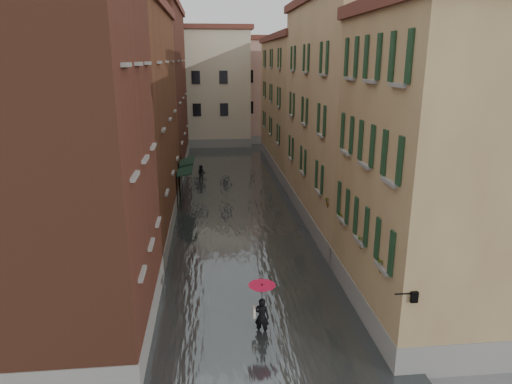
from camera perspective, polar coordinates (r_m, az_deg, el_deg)
ground at (r=20.50m, az=-0.41°, el=-12.68°), size 120.00×120.00×0.00m
floodwater at (r=32.43m, az=-2.59°, el=-1.36°), size 10.00×60.00×0.20m
building_left_near at (r=17.07m, az=-23.90°, el=3.29°), size 6.00×8.00×13.00m
building_left_mid at (r=27.62m, az=-17.06°, el=7.94°), size 6.00×14.00×12.50m
building_left_far at (r=42.29m, az=-13.35°, el=11.91°), size 6.00×16.00×14.00m
building_right_near at (r=18.55m, az=22.26°, el=2.04°), size 6.00×8.00×11.50m
building_right_mid at (r=28.43m, az=12.14°, el=9.02°), size 6.00×14.00×13.00m
building_right_far at (r=42.95m, az=5.95°, el=10.64°), size 6.00×16.00×11.50m
building_end_cream at (r=55.97m, az=-7.36°, el=12.67°), size 12.00×9.00×13.00m
building_end_pink at (r=58.49m, az=1.76°, el=12.45°), size 10.00×9.00×12.00m
awning_near at (r=31.88m, az=-8.93°, el=2.57°), size 1.09×3.10×2.80m
awning_far at (r=34.24m, az=-8.74°, el=3.53°), size 1.09×3.16×2.80m
wall_lantern at (r=14.99m, az=19.02°, el=-12.20°), size 0.71×0.22×0.35m
window_planters at (r=19.25m, az=12.08°, el=-3.56°), size 0.59×8.02×0.84m
pedestrian_main at (r=17.21m, az=0.73°, el=-13.75°), size 1.01×1.01×2.06m
pedestrian_far at (r=38.30m, az=-6.83°, el=2.29°), size 0.80×0.68×1.46m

